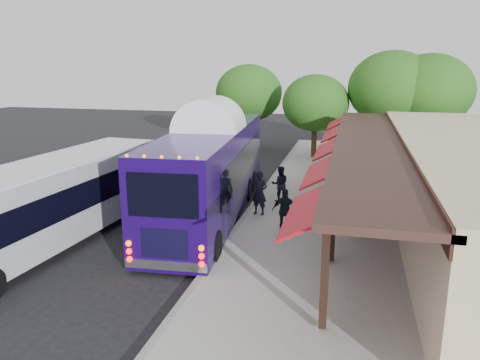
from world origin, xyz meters
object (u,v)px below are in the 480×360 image
Objects in this scene: ped_a at (259,193)px; ped_c at (285,211)px; sign_board at (348,213)px; ped_d at (335,162)px; coach_bus at (210,167)px; city_bus at (50,200)px; ped_b at (280,184)px.

ped_c is (1.35, -1.90, -0.09)m from ped_a.
ped_c is at bearing 177.51° from sign_board.
ped_a is at bearing 102.02° from ped_d.
coach_bus reaches higher than city_bus.
ped_c reaches higher than sign_board.
ped_d is (2.80, 6.71, 0.05)m from ped_a.
ped_a is (6.51, 4.68, -0.58)m from city_bus.
ped_d reaches higher than ped_b.
ped_c is (3.40, -1.72, -1.12)m from coach_bus.
city_bus reaches higher than ped_a.
coach_bus is 3.98m from ped_c.
sign_board is (0.80, -8.24, -0.17)m from ped_d.
ped_a is 2.33m from ped_c.
sign_board is (5.65, -1.35, -1.16)m from coach_bus.
ped_d is at bearing 55.43° from city_bus.
city_bus reaches higher than ped_c.
ped_a is at bearing -59.27° from ped_c.
ped_d is at bearing 80.73° from ped_a.
sign_board is at bearing -175.22° from ped_c.
city_bus is 9.49× the size of sign_board.
ped_c is 8.74m from ped_d.
ped_b is at bearing 98.69° from ped_d.
coach_bus is 1.10× the size of city_bus.
ped_a is 0.95× the size of ped_d.
coach_bus is 2.30m from ped_a.
ped_a is 1.56× the size of sign_board.
ped_d is (1.45, 8.61, 0.13)m from ped_c.
ped_a reaches higher than ped_b.
coach_bus is 6.35m from city_bus.
ped_b is 4.05m from ped_c.
ped_b is at bearing 36.69° from coach_bus.
ped_c reaches higher than ped_b.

